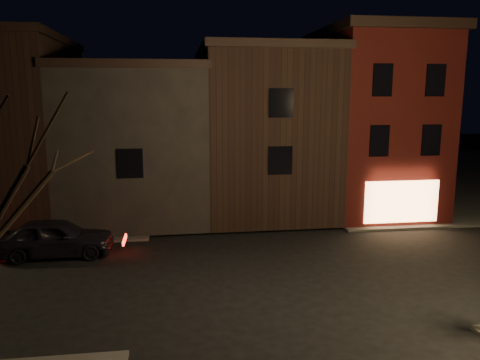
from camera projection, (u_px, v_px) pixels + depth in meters
name	position (u px, v px, depth m)	size (l,w,h in m)	color
ground	(272.00, 275.00, 18.21)	(120.00, 120.00, 0.00)	black
sidewalk_far_right	(451.00, 175.00, 40.40)	(30.00, 30.00, 0.12)	#2D2B28
corner_building	(373.00, 121.00, 27.55)	(6.50, 8.50, 10.50)	#4B100D
row_building_a	(262.00, 130.00, 27.76)	(7.30, 10.30, 9.40)	black
row_building_b	(138.00, 140.00, 26.87)	(7.80, 10.30, 8.40)	black
row_building_c	(3.00, 128.00, 25.75)	(7.30, 10.30, 9.90)	black
parked_car_a	(55.00, 238.00, 20.20)	(1.96, 4.88, 1.66)	black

